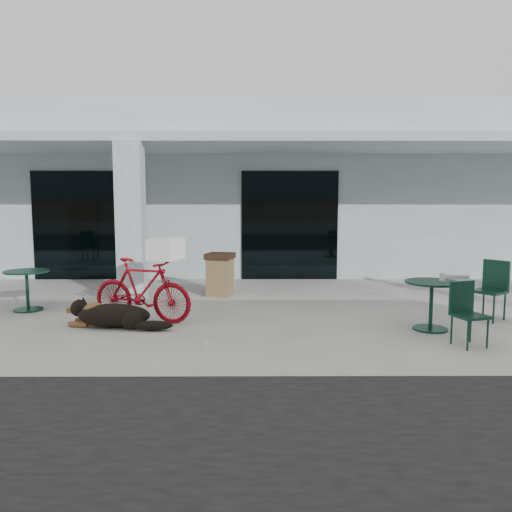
{
  "coord_description": "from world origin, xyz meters",
  "views": [
    {
      "loc": [
        0.9,
        -7.47,
        2.02
      ],
      "look_at": [
        0.94,
        1.38,
        1.0
      ],
      "focal_mm": 35.0,
      "sensor_mm": 36.0,
      "label": 1
    }
  ],
  "objects_px": {
    "cafe_chair_far_b": "(489,291)",
    "trash_receptacle": "(220,275)",
    "cafe_table_far": "(431,306)",
    "cafe_chair_far_a": "(470,315)",
    "bicycle": "(142,290)",
    "dog": "(114,314)",
    "cafe_table_near": "(27,291)"
  },
  "relations": [
    {
      "from": "cafe_chair_far_a",
      "to": "cafe_chair_far_b",
      "type": "bearing_deg",
      "value": 39.69
    },
    {
      "from": "dog",
      "to": "trash_receptacle",
      "type": "distance_m",
      "value": 3.0
    },
    {
      "from": "cafe_table_far",
      "to": "cafe_chair_far_b",
      "type": "relative_size",
      "value": 0.81
    },
    {
      "from": "trash_receptacle",
      "to": "cafe_table_near",
      "type": "bearing_deg",
      "value": -158.15
    },
    {
      "from": "cafe_table_near",
      "to": "trash_receptacle",
      "type": "xyz_separation_m",
      "value": [
        3.4,
        1.36,
        0.08
      ]
    },
    {
      "from": "bicycle",
      "to": "cafe_chair_far_b",
      "type": "relative_size",
      "value": 1.76
    },
    {
      "from": "cafe_table_near",
      "to": "cafe_table_far",
      "type": "xyz_separation_m",
      "value": [
        6.83,
        -1.38,
        0.01
      ]
    },
    {
      "from": "bicycle",
      "to": "cafe_chair_far_a",
      "type": "bearing_deg",
      "value": -89.05
    },
    {
      "from": "bicycle",
      "to": "trash_receptacle",
      "type": "bearing_deg",
      "value": -9.9
    },
    {
      "from": "bicycle",
      "to": "trash_receptacle",
      "type": "relative_size",
      "value": 1.95
    },
    {
      "from": "bicycle",
      "to": "dog",
      "type": "relative_size",
      "value": 1.34
    },
    {
      "from": "cafe_chair_far_b",
      "to": "trash_receptacle",
      "type": "xyz_separation_m",
      "value": [
        -4.62,
        2.11,
        -0.05
      ]
    },
    {
      "from": "dog",
      "to": "trash_receptacle",
      "type": "relative_size",
      "value": 1.46
    },
    {
      "from": "dog",
      "to": "trash_receptacle",
      "type": "bearing_deg",
      "value": 70.42
    },
    {
      "from": "cafe_table_far",
      "to": "dog",
      "type": "bearing_deg",
      "value": 178.23
    },
    {
      "from": "cafe_table_near",
      "to": "trash_receptacle",
      "type": "relative_size",
      "value": 0.87
    },
    {
      "from": "cafe_table_near",
      "to": "cafe_table_far",
      "type": "distance_m",
      "value": 6.97
    },
    {
      "from": "cafe_chair_far_a",
      "to": "trash_receptacle",
      "type": "relative_size",
      "value": 0.98
    },
    {
      "from": "bicycle",
      "to": "cafe_chair_far_b",
      "type": "bearing_deg",
      "value": -71.68
    },
    {
      "from": "cafe_chair_far_b",
      "to": "trash_receptacle",
      "type": "height_order",
      "value": "cafe_chair_far_b"
    },
    {
      "from": "cafe_chair_far_a",
      "to": "trash_receptacle",
      "type": "xyz_separation_m",
      "value": [
        -3.65,
        3.62,
        0.01
      ]
    },
    {
      "from": "cafe_table_far",
      "to": "cafe_chair_far_b",
      "type": "distance_m",
      "value": 1.35
    },
    {
      "from": "cafe_table_far",
      "to": "cafe_chair_far_b",
      "type": "bearing_deg",
      "value": 27.92
    },
    {
      "from": "bicycle",
      "to": "cafe_table_far",
      "type": "xyz_separation_m",
      "value": [
        4.57,
        -0.55,
        -0.15
      ]
    },
    {
      "from": "cafe_chair_far_b",
      "to": "trash_receptacle",
      "type": "bearing_deg",
      "value": -151.95
    },
    {
      "from": "dog",
      "to": "cafe_chair_far_b",
      "type": "bearing_deg",
      "value": 14.88
    },
    {
      "from": "bicycle",
      "to": "cafe_chair_far_b",
      "type": "height_order",
      "value": "bicycle"
    },
    {
      "from": "trash_receptacle",
      "to": "bicycle",
      "type": "bearing_deg",
      "value": -117.43
    },
    {
      "from": "dog",
      "to": "cafe_chair_far_b",
      "type": "distance_m",
      "value": 6.14
    },
    {
      "from": "trash_receptacle",
      "to": "cafe_table_far",
      "type": "bearing_deg",
      "value": -38.63
    },
    {
      "from": "cafe_chair_far_a",
      "to": "cafe_table_far",
      "type": "bearing_deg",
      "value": 86.65
    },
    {
      "from": "cafe_table_far",
      "to": "cafe_chair_far_a",
      "type": "relative_size",
      "value": 0.92
    }
  ]
}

